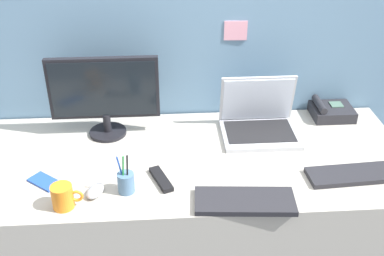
{
  "coord_description": "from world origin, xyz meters",
  "views": [
    {
      "loc": [
        -0.12,
        -1.74,
        1.93
      ],
      "look_at": [
        0.0,
        0.05,
        0.86
      ],
      "focal_mm": 44.31,
      "sensor_mm": 36.0,
      "label": 1
    }
  ],
  "objects_px": {
    "desktop_monitor": "(104,93)",
    "cell_phone_blue_case": "(45,182)",
    "computer_mouse_right_hand": "(95,191)",
    "keyboard_main": "(245,201)",
    "desk_phone": "(331,111)",
    "coffee_mug": "(63,197)",
    "tv_remote": "(161,179)",
    "keyboard_spare": "(354,174)",
    "pen_cup": "(126,182)",
    "laptop": "(259,120)"
  },
  "relations": [
    {
      "from": "desktop_monitor",
      "to": "cell_phone_blue_case",
      "type": "distance_m",
      "value": 0.49
    },
    {
      "from": "computer_mouse_right_hand",
      "to": "cell_phone_blue_case",
      "type": "distance_m",
      "value": 0.24
    },
    {
      "from": "keyboard_main",
      "to": "desktop_monitor",
      "type": "bearing_deg",
      "value": 139.57
    },
    {
      "from": "desk_phone",
      "to": "coffee_mug",
      "type": "distance_m",
      "value": 1.39
    },
    {
      "from": "computer_mouse_right_hand",
      "to": "coffee_mug",
      "type": "xyz_separation_m",
      "value": [
        -0.11,
        -0.07,
        0.03
      ]
    },
    {
      "from": "cell_phone_blue_case",
      "to": "tv_remote",
      "type": "height_order",
      "value": "tv_remote"
    },
    {
      "from": "computer_mouse_right_hand",
      "to": "coffee_mug",
      "type": "relative_size",
      "value": 0.83
    },
    {
      "from": "desktop_monitor",
      "to": "keyboard_spare",
      "type": "bearing_deg",
      "value": -21.97
    },
    {
      "from": "keyboard_main",
      "to": "keyboard_spare",
      "type": "height_order",
      "value": "same"
    },
    {
      "from": "keyboard_main",
      "to": "tv_remote",
      "type": "xyz_separation_m",
      "value": [
        -0.32,
        0.16,
        -0.0
      ]
    },
    {
      "from": "computer_mouse_right_hand",
      "to": "coffee_mug",
      "type": "distance_m",
      "value": 0.13
    },
    {
      "from": "keyboard_main",
      "to": "coffee_mug",
      "type": "bearing_deg",
      "value": -177.91
    },
    {
      "from": "keyboard_main",
      "to": "coffee_mug",
      "type": "xyz_separation_m",
      "value": [
        -0.69,
        0.03,
        0.04
      ]
    },
    {
      "from": "computer_mouse_right_hand",
      "to": "tv_remote",
      "type": "relative_size",
      "value": 0.59
    },
    {
      "from": "desk_phone",
      "to": "pen_cup",
      "type": "bearing_deg",
      "value": -151.54
    },
    {
      "from": "laptop",
      "to": "keyboard_spare",
      "type": "relative_size",
      "value": 0.91
    },
    {
      "from": "laptop",
      "to": "tv_remote",
      "type": "distance_m",
      "value": 0.6
    },
    {
      "from": "laptop",
      "to": "computer_mouse_right_hand",
      "type": "xyz_separation_m",
      "value": [
        -0.73,
        -0.44,
        -0.05
      ]
    },
    {
      "from": "coffee_mug",
      "to": "desktop_monitor",
      "type": "bearing_deg",
      "value": 77.43
    },
    {
      "from": "desk_phone",
      "to": "coffee_mug",
      "type": "relative_size",
      "value": 1.68
    },
    {
      "from": "computer_mouse_right_hand",
      "to": "cell_phone_blue_case",
      "type": "bearing_deg",
      "value": 176.85
    },
    {
      "from": "desktop_monitor",
      "to": "cell_phone_blue_case",
      "type": "bearing_deg",
      "value": -120.95
    },
    {
      "from": "coffee_mug",
      "to": "keyboard_main",
      "type": "bearing_deg",
      "value": -2.25
    },
    {
      "from": "laptop",
      "to": "coffee_mug",
      "type": "relative_size",
      "value": 2.97
    },
    {
      "from": "keyboard_main",
      "to": "keyboard_spare",
      "type": "distance_m",
      "value": 0.51
    },
    {
      "from": "laptop",
      "to": "pen_cup",
      "type": "relative_size",
      "value": 2.09
    },
    {
      "from": "pen_cup",
      "to": "coffee_mug",
      "type": "bearing_deg",
      "value": -161.31
    },
    {
      "from": "keyboard_main",
      "to": "cell_phone_blue_case",
      "type": "height_order",
      "value": "keyboard_main"
    },
    {
      "from": "pen_cup",
      "to": "tv_remote",
      "type": "height_order",
      "value": "pen_cup"
    },
    {
      "from": "desk_phone",
      "to": "coffee_mug",
      "type": "height_order",
      "value": "coffee_mug"
    },
    {
      "from": "cell_phone_blue_case",
      "to": "tv_remote",
      "type": "xyz_separation_m",
      "value": [
        0.48,
        -0.02,
        0.01
      ]
    },
    {
      "from": "tv_remote",
      "to": "desk_phone",
      "type": "bearing_deg",
      "value": 8.27
    },
    {
      "from": "tv_remote",
      "to": "laptop",
      "type": "bearing_deg",
      "value": 16.97
    },
    {
      "from": "keyboard_spare",
      "to": "desk_phone",
      "type": "bearing_deg",
      "value": 79.44
    },
    {
      "from": "keyboard_spare",
      "to": "coffee_mug",
      "type": "bearing_deg",
      "value": -178.12
    },
    {
      "from": "cell_phone_blue_case",
      "to": "computer_mouse_right_hand",
      "type": "bearing_deg",
      "value": -73.89
    },
    {
      "from": "computer_mouse_right_hand",
      "to": "pen_cup",
      "type": "height_order",
      "value": "pen_cup"
    },
    {
      "from": "desktop_monitor",
      "to": "pen_cup",
      "type": "height_order",
      "value": "desktop_monitor"
    },
    {
      "from": "pen_cup",
      "to": "tv_remote",
      "type": "distance_m",
      "value": 0.15
    },
    {
      "from": "desktop_monitor",
      "to": "desk_phone",
      "type": "bearing_deg",
      "value": 4.34
    },
    {
      "from": "desk_phone",
      "to": "computer_mouse_right_hand",
      "type": "relative_size",
      "value": 2.03
    },
    {
      "from": "desk_phone",
      "to": "pen_cup",
      "type": "distance_m",
      "value": 1.15
    },
    {
      "from": "computer_mouse_right_hand",
      "to": "pen_cup",
      "type": "xyz_separation_m",
      "value": [
        0.12,
        0.01,
        0.03
      ]
    },
    {
      "from": "desktop_monitor",
      "to": "pen_cup",
      "type": "xyz_separation_m",
      "value": [
        0.11,
        -0.46,
        -0.17
      ]
    },
    {
      "from": "desk_phone",
      "to": "keyboard_main",
      "type": "height_order",
      "value": "desk_phone"
    },
    {
      "from": "keyboard_spare",
      "to": "cell_phone_blue_case",
      "type": "height_order",
      "value": "keyboard_spare"
    },
    {
      "from": "computer_mouse_right_hand",
      "to": "cell_phone_blue_case",
      "type": "height_order",
      "value": "computer_mouse_right_hand"
    },
    {
      "from": "desk_phone",
      "to": "computer_mouse_right_hand",
      "type": "xyz_separation_m",
      "value": [
        -1.13,
        -0.56,
        -0.02
      ]
    },
    {
      "from": "desk_phone",
      "to": "pen_cup",
      "type": "relative_size",
      "value": 1.18
    },
    {
      "from": "coffee_mug",
      "to": "keyboard_spare",
      "type": "bearing_deg",
      "value": 5.5
    }
  ]
}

